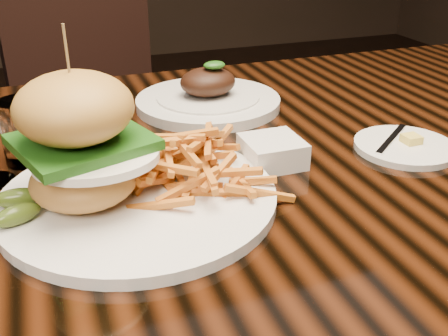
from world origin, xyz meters
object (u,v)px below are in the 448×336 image
object	(u,v)px
chair_far	(99,104)
dining_table	(224,195)
burger_plate	(127,162)
far_dish	(208,98)

from	to	relation	value
chair_far	dining_table	bearing A→B (deg)	-97.65
dining_table	burger_plate	xyz separation A→B (m)	(-0.16, -0.11, 0.13)
burger_plate	far_dish	size ratio (longest dim) A/B	1.30
burger_plate	chair_far	xyz separation A→B (m)	(0.07, 1.00, -0.27)
chair_far	burger_plate	bearing A→B (deg)	-107.55
dining_table	far_dish	xyz separation A→B (m)	(0.04, 0.19, 0.09)
burger_plate	far_dish	distance (m)	0.37
far_dish	burger_plate	bearing A→B (deg)	-123.49
far_dish	chair_far	world-z (taller)	chair_far
burger_plate	far_dish	bearing A→B (deg)	50.08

